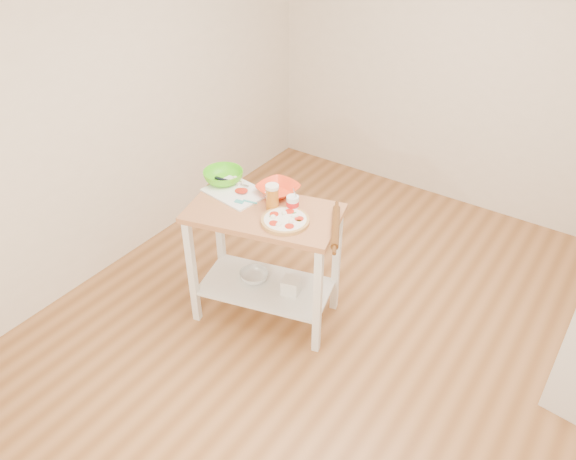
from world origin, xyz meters
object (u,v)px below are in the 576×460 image
at_px(prep_island, 265,243).
at_px(orange_bowl, 278,189).
at_px(cutting_board, 236,191).
at_px(yogurt_tub, 293,203).
at_px(spatula, 245,202).
at_px(shelf_glass_bowl, 254,276).
at_px(knife, 227,181).
at_px(rolling_pin, 336,227).
at_px(shelf_bin, 291,286).
at_px(pizza, 285,220).
at_px(green_bowl, 223,177).
at_px(beer_pint, 272,197).

relative_size(prep_island, orange_bowl, 4.08).
height_order(cutting_board, yogurt_tub, yogurt_tub).
relative_size(spatula, shelf_glass_bowl, 0.69).
distance_m(spatula, knife, 0.31).
distance_m(rolling_pin, shelf_bin, 0.68).
bearing_deg(cutting_board, pizza, -4.68).
bearing_deg(cutting_board, green_bowl, 167.58).
relative_size(prep_island, yogurt_tub, 6.21).
relative_size(spatula, beer_pint, 0.84).
height_order(pizza, green_bowl, green_bowl).
xyz_separation_m(orange_bowl, rolling_pin, (0.55, -0.16, -0.01)).
bearing_deg(spatula, knife, 140.89).
height_order(green_bowl, beer_pint, beer_pint).
height_order(spatula, shelf_glass_bowl, spatula).
distance_m(beer_pint, shelf_glass_bowl, 0.71).
bearing_deg(prep_island, yogurt_tub, 38.94).
bearing_deg(rolling_pin, shelf_glass_bowl, -173.67).
height_order(prep_island, green_bowl, green_bowl).
height_order(pizza, beer_pint, beer_pint).
bearing_deg(cutting_board, knife, 162.52).
distance_m(prep_island, cutting_board, 0.41).
bearing_deg(spatula, orange_bowl, 54.23).
height_order(pizza, spatula, pizza).
distance_m(green_bowl, yogurt_tub, 0.61).
xyz_separation_m(cutting_board, beer_pint, (0.33, -0.03, 0.08)).
distance_m(pizza, rolling_pin, 0.32).
bearing_deg(shelf_bin, rolling_pin, 5.71).
bearing_deg(pizza, shelf_glass_bowl, 173.22).
height_order(pizza, rolling_pin, rolling_pin).
distance_m(orange_bowl, green_bowl, 0.42).
xyz_separation_m(cutting_board, yogurt_tub, (0.44, 0.04, 0.04)).
bearing_deg(cutting_board, beer_pint, 3.82).
height_order(yogurt_tub, rolling_pin, yogurt_tub).
relative_size(pizza, green_bowl, 1.10).
distance_m(rolling_pin, shelf_glass_bowl, 0.88).
xyz_separation_m(pizza, shelf_glass_bowl, (-0.30, 0.04, -0.62)).
bearing_deg(orange_bowl, knife, -167.44).
distance_m(orange_bowl, shelf_bin, 0.69).
bearing_deg(green_bowl, shelf_glass_bowl, -21.47).
distance_m(pizza, shelf_bin, 0.60).
height_order(knife, rolling_pin, rolling_pin).
relative_size(beer_pint, shelf_glass_bowl, 0.83).
distance_m(beer_pint, shelf_bin, 0.69).
bearing_deg(orange_bowl, shelf_bin, -38.30).
relative_size(knife, beer_pint, 1.54).
bearing_deg(prep_island, spatula, 179.80).
bearing_deg(knife, orange_bowl, 6.87).
height_order(spatula, orange_bowl, orange_bowl).
relative_size(cutting_board, yogurt_tub, 2.47).
distance_m(orange_bowl, rolling_pin, 0.57).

